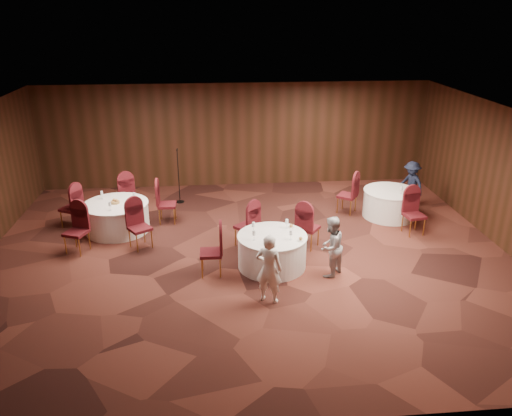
{
  "coord_description": "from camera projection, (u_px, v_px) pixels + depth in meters",
  "views": [
    {
      "loc": [
        -0.75,
        -10.16,
        5.33
      ],
      "look_at": [
        0.2,
        0.2,
        1.1
      ],
      "focal_mm": 35.0,
      "sensor_mm": 36.0,
      "label": 1
    }
  ],
  "objects": [
    {
      "name": "table_main",
      "position": [
        272.0,
        251.0,
        10.86
      ],
      "size": [
        1.51,
        1.51,
        0.74
      ],
      "color": "white",
      "rests_on": "ground"
    },
    {
      "name": "table_right",
      "position": [
        390.0,
        203.0,
        13.48
      ],
      "size": [
        1.45,
        1.45,
        0.74
      ],
      "color": "white",
      "rests_on": "ground"
    },
    {
      "name": "chairs_main",
      "position": [
        257.0,
        235.0,
        11.33
      ],
      "size": [
        2.91,
        1.91,
        1.0
      ],
      "color": "#380B0C",
      "rests_on": "ground"
    },
    {
      "name": "woman_a",
      "position": [
        269.0,
        269.0,
        9.44
      ],
      "size": [
        0.61,
        0.51,
        1.41
      ],
      "primitive_type": "imported",
      "rotation": [
        0.0,
        0.0,
        2.74
      ],
      "color": "white",
      "rests_on": "ground"
    },
    {
      "name": "tabletop_main",
      "position": [
        279.0,
        233.0,
        10.62
      ],
      "size": [
        1.09,
        1.03,
        0.22
      ],
      "color": "silver",
      "rests_on": "table_main"
    },
    {
      "name": "man_c",
      "position": [
        411.0,
        184.0,
        14.13
      ],
      "size": [
        0.8,
        0.97,
        1.3
      ],
      "primitive_type": "imported",
      "rotation": [
        0.0,
        0.0,
        5.16
      ],
      "color": "#161C31",
      "rests_on": "ground"
    },
    {
      "name": "table_left",
      "position": [
        117.0,
        217.0,
        12.61
      ],
      "size": [
        1.62,
        1.62,
        0.74
      ],
      "color": "white",
      "rests_on": "ground"
    },
    {
      "name": "mic_stand",
      "position": [
        179.0,
        187.0,
        14.41
      ],
      "size": [
        0.24,
        0.24,
        1.6
      ],
      "color": "black",
      "rests_on": "ground"
    },
    {
      "name": "tabletop_left",
      "position": [
        115.0,
        200.0,
        12.45
      ],
      "size": [
        0.91,
        0.86,
        0.22
      ],
      "color": "silver",
      "rests_on": "table_left"
    },
    {
      "name": "chairs_left",
      "position": [
        117.0,
        212.0,
        12.55
      ],
      "size": [
        3.05,
        3.11,
        1.0
      ],
      "color": "#380B0C",
      "rests_on": "ground"
    },
    {
      "name": "ground",
      "position": [
        248.0,
        256.0,
        11.45
      ],
      "size": [
        12.0,
        12.0,
        0.0
      ],
      "primitive_type": "plane",
      "color": "black",
      "rests_on": "ground"
    },
    {
      "name": "tabletop_right",
      "position": [
        402.0,
        188.0,
        13.06
      ],
      "size": [
        0.08,
        0.08,
        0.22
      ],
      "color": "silver",
      "rests_on": "table_right"
    },
    {
      "name": "woman_b",
      "position": [
        331.0,
        247.0,
        10.4
      ],
      "size": [
        0.81,
        0.82,
        1.33
      ],
      "primitive_type": "imported",
      "rotation": [
        0.0,
        0.0,
        3.95
      ],
      "color": "#A9A9AE",
      "rests_on": "ground"
    },
    {
      "name": "chairs_right",
      "position": [
        379.0,
        205.0,
        13.04
      ],
      "size": [
        1.96,
        2.18,
        1.0
      ],
      "color": "#380B0C",
      "rests_on": "ground"
    },
    {
      "name": "room_shell",
      "position": [
        248.0,
        175.0,
        10.71
      ],
      "size": [
        12.0,
        12.0,
        12.0
      ],
      "color": "silver",
      "rests_on": "ground"
    }
  ]
}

